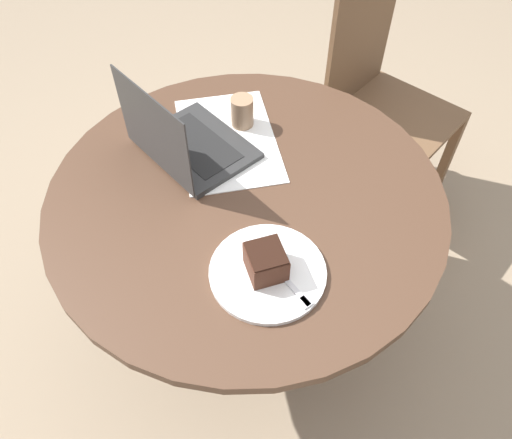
# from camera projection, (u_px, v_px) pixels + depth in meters

# --- Properties ---
(ground_plane) EXTENTS (12.00, 12.00, 0.00)m
(ground_plane) POSITION_uv_depth(u_px,v_px,m) (249.00, 322.00, 1.85)
(ground_plane) COLOR gray
(dining_table) EXTENTS (1.04, 1.04, 0.72)m
(dining_table) POSITION_uv_depth(u_px,v_px,m) (247.00, 226.00, 1.41)
(dining_table) COLOR #4C3323
(dining_table) RESTS_ON ground_plane
(chair) EXTENTS (0.57, 0.57, 0.95)m
(chair) POSITION_uv_depth(u_px,v_px,m) (380.00, 102.00, 1.90)
(chair) COLOR brown
(chair) RESTS_ON ground_plane
(paper_document) EXTENTS (0.43, 0.31, 0.00)m
(paper_document) POSITION_uv_depth(u_px,v_px,m) (228.00, 139.00, 1.42)
(paper_document) COLOR white
(paper_document) RESTS_ON dining_table
(plate) EXTENTS (0.27, 0.27, 0.01)m
(plate) POSITION_uv_depth(u_px,v_px,m) (268.00, 272.00, 1.13)
(plate) COLOR white
(plate) RESTS_ON dining_table
(cake_slice) EXTENTS (0.09, 0.08, 0.07)m
(cake_slice) POSITION_uv_depth(u_px,v_px,m) (266.00, 262.00, 1.10)
(cake_slice) COLOR #472619
(cake_slice) RESTS_ON plate
(fork) EXTENTS (0.17, 0.07, 0.00)m
(fork) POSITION_uv_depth(u_px,v_px,m) (290.00, 285.00, 1.10)
(fork) COLOR silver
(fork) RESTS_ON plate
(coffee_glass) EXTENTS (0.07, 0.07, 0.09)m
(coffee_glass) POSITION_uv_depth(u_px,v_px,m) (242.00, 112.00, 1.43)
(coffee_glass) COLOR #997556
(coffee_glass) RESTS_ON dining_table
(laptop) EXTENTS (0.37, 0.34, 0.25)m
(laptop) POSITION_uv_depth(u_px,v_px,m) (186.00, 143.00, 1.35)
(laptop) COLOR #2D2D2D
(laptop) RESTS_ON dining_table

